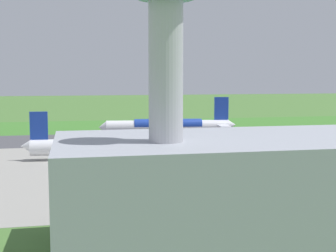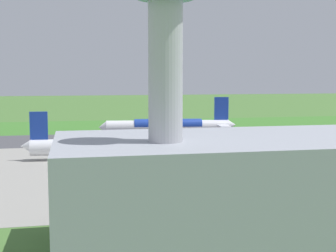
% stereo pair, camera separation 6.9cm
% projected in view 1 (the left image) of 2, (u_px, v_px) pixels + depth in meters
% --- Properties ---
extents(ground_plane, '(800.00, 800.00, 0.00)m').
position_uv_depth(ground_plane, '(159.00, 138.00, 183.60)').
color(ground_plane, '#477233').
extents(runway_asphalt, '(600.00, 34.76, 0.06)m').
position_uv_depth(runway_asphalt, '(159.00, 138.00, 183.60)').
color(runway_asphalt, '#47474C').
rests_on(runway_asphalt, ground).
extents(apron_concrete, '(440.00, 110.00, 0.05)m').
position_uv_depth(apron_concrete, '(189.00, 159.00, 137.02)').
color(apron_concrete, gray).
rests_on(apron_concrete, ground).
extents(grass_verge_foreground, '(600.00, 80.00, 0.04)m').
position_uv_depth(grass_verge_foreground, '(146.00, 128.00, 217.92)').
color(grass_verge_foreground, '#3C782B').
rests_on(grass_verge_foreground, ground).
extents(airliner_main, '(54.12, 44.40, 15.88)m').
position_uv_depth(airliner_main, '(169.00, 126.00, 183.84)').
color(airliner_main, white).
rests_on(airliner_main, ground).
extents(airliner_parked_mid, '(48.18, 39.40, 14.07)m').
position_uv_depth(airliner_parked_mid, '(105.00, 146.00, 136.36)').
color(airliner_parked_mid, white).
rests_on(airliner_parked_mid, ground).
extents(service_car_followme, '(4.49, 2.66, 1.62)m').
position_uv_depth(service_car_followme, '(324.00, 129.00, 207.05)').
color(service_car_followme, '#B21914').
rests_on(service_car_followme, ground).
extents(no_stopping_sign, '(0.60, 0.10, 2.40)m').
position_uv_depth(no_stopping_sign, '(172.00, 125.00, 218.25)').
color(no_stopping_sign, slate).
rests_on(no_stopping_sign, ground).
extents(traffic_cone_orange, '(0.40, 0.40, 0.55)m').
position_uv_depth(traffic_cone_orange, '(165.00, 128.00, 216.67)').
color(traffic_cone_orange, orange).
rests_on(traffic_cone_orange, ground).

